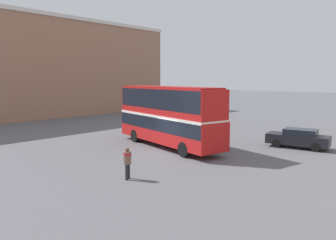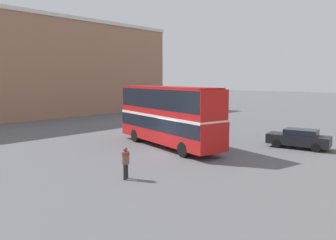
# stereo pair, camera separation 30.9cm
# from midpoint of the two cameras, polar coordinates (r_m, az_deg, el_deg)

# --- Properties ---
(ground_plane) EXTENTS (240.00, 240.00, 0.00)m
(ground_plane) POSITION_cam_midpoint_polar(r_m,az_deg,el_deg) (23.84, -0.11, -5.79)
(ground_plane) COLOR #5B5B60
(building_row_left) EXTENTS (10.09, 38.85, 13.95)m
(building_row_left) POSITION_cam_midpoint_polar(r_m,az_deg,el_deg) (51.36, -20.17, 8.57)
(building_row_left) COLOR #9E7056
(building_row_left) RESTS_ON ground_plane
(double_decker_bus) EXTENTS (11.19, 4.84, 4.75)m
(double_decker_bus) POSITION_cam_midpoint_polar(r_m,az_deg,el_deg) (25.62, 0.35, 1.29)
(double_decker_bus) COLOR red
(double_decker_bus) RESTS_ON ground_plane
(pedestrian_foreground) EXTENTS (0.57, 0.57, 1.74)m
(pedestrian_foreground) POSITION_cam_midpoint_polar(r_m,az_deg,el_deg) (17.70, -6.90, -6.89)
(pedestrian_foreground) COLOR #232328
(pedestrian_foreground) RESTS_ON ground_plane
(parked_car_kerb_near) EXTENTS (4.28, 2.05, 1.63)m
(parked_car_kerb_near) POSITION_cam_midpoint_polar(r_m,az_deg,el_deg) (39.82, 6.39, 0.61)
(parked_car_kerb_near) COLOR navy
(parked_car_kerb_near) RESTS_ON ground_plane
(parked_car_kerb_far) EXTENTS (4.79, 2.42, 1.50)m
(parked_car_kerb_far) POSITION_cam_midpoint_polar(r_m,az_deg,el_deg) (27.34, 22.12, -2.98)
(parked_car_kerb_far) COLOR black
(parked_car_kerb_far) RESTS_ON ground_plane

